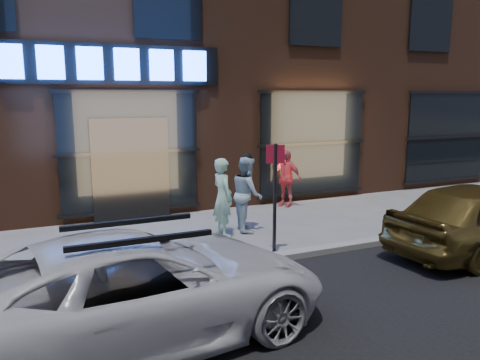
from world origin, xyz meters
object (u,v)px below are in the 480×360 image
(man_bowtie, at_px, (223,197))
(white_suv, at_px, (137,288))
(man_cap, at_px, (247,193))
(sign_post, at_px, (275,189))
(passerby, at_px, (286,178))

(man_bowtie, height_order, white_suv, man_bowtie)
(man_cap, distance_m, sign_post, 1.81)
(man_bowtie, distance_m, passerby, 3.10)
(passerby, bearing_deg, man_bowtie, -86.78)
(man_cap, height_order, sign_post, sign_post)
(white_suv, bearing_deg, man_bowtie, -43.02)
(white_suv, height_order, sign_post, sign_post)
(man_bowtie, xyz_separation_m, man_cap, (0.64, 0.18, -0.01))
(man_cap, distance_m, white_suv, 4.89)
(man_bowtie, height_order, sign_post, sign_post)
(passerby, bearing_deg, sign_post, -64.73)
(man_bowtie, xyz_separation_m, passerby, (2.51, 1.82, -0.07))
(man_cap, xyz_separation_m, passerby, (1.87, 1.64, -0.06))
(sign_post, bearing_deg, man_cap, 99.29)
(man_bowtie, relative_size, white_suv, 0.35)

